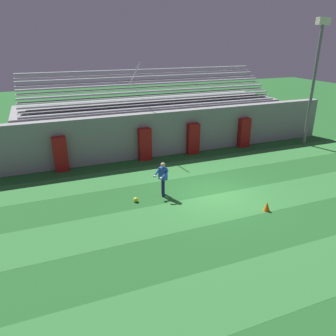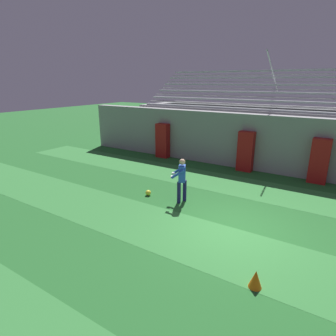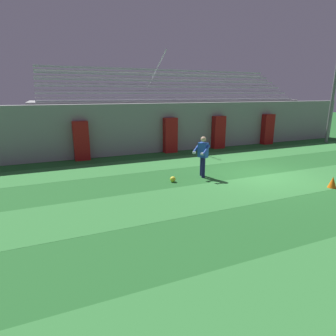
{
  "view_description": "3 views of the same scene",
  "coord_description": "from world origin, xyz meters",
  "px_view_note": "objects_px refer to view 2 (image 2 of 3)",
  "views": [
    {
      "loc": [
        -7.44,
        -12.34,
        7.01
      ],
      "look_at": [
        -2.33,
        0.41,
        1.57
      ],
      "focal_mm": 35.0,
      "sensor_mm": 36.0,
      "label": 1
    },
    {
      "loc": [
        2.4,
        -7.57,
        4.34
      ],
      "look_at": [
        -3.82,
        2.18,
        0.76
      ],
      "focal_mm": 30.0,
      "sensor_mm": 36.0,
      "label": 2
    },
    {
      "loc": [
        -8.1,
        -8.82,
        3.35
      ],
      "look_at": [
        -4.28,
        0.11,
        0.76
      ],
      "focal_mm": 30.0,
      "sensor_mm": 36.0,
      "label": 3
    }
  ],
  "objects_px": {
    "padding_pillar_gate_left": "(246,151)",
    "padding_pillar_gate_right": "(319,161)",
    "padding_pillar_far_left": "(163,141)",
    "traffic_cone": "(256,279)",
    "goalkeeper": "(182,178)",
    "soccer_ball": "(148,193)"
  },
  "relations": [
    {
      "from": "padding_pillar_gate_right",
      "to": "padding_pillar_far_left",
      "type": "relative_size",
      "value": 1.0
    },
    {
      "from": "padding_pillar_gate_right",
      "to": "goalkeeper",
      "type": "bearing_deg",
      "value": -128.63
    },
    {
      "from": "padding_pillar_gate_left",
      "to": "traffic_cone",
      "type": "height_order",
      "value": "padding_pillar_gate_left"
    },
    {
      "from": "padding_pillar_gate_left",
      "to": "goalkeeper",
      "type": "relative_size",
      "value": 1.19
    },
    {
      "from": "padding_pillar_gate_right",
      "to": "traffic_cone",
      "type": "distance_m",
      "value": 8.22
    },
    {
      "from": "padding_pillar_far_left",
      "to": "soccer_ball",
      "type": "bearing_deg",
      "value": -62.02
    },
    {
      "from": "traffic_cone",
      "to": "padding_pillar_far_left",
      "type": "bearing_deg",
      "value": 133.86
    },
    {
      "from": "soccer_ball",
      "to": "padding_pillar_gate_right",
      "type": "bearing_deg",
      "value": 43.85
    },
    {
      "from": "goalkeeper",
      "to": "padding_pillar_gate_left",
      "type": "bearing_deg",
      "value": 81.36
    },
    {
      "from": "padding_pillar_far_left",
      "to": "padding_pillar_gate_left",
      "type": "bearing_deg",
      "value": 0.0
    },
    {
      "from": "padding_pillar_gate_right",
      "to": "padding_pillar_far_left",
      "type": "bearing_deg",
      "value": 180.0
    },
    {
      "from": "padding_pillar_gate_left",
      "to": "padding_pillar_far_left",
      "type": "relative_size",
      "value": 1.0
    },
    {
      "from": "padding_pillar_far_left",
      "to": "goalkeeper",
      "type": "height_order",
      "value": "padding_pillar_far_left"
    },
    {
      "from": "padding_pillar_gate_left",
      "to": "traffic_cone",
      "type": "relative_size",
      "value": 4.75
    },
    {
      "from": "padding_pillar_gate_right",
      "to": "goalkeeper",
      "type": "distance_m",
      "value": 6.48
    },
    {
      "from": "padding_pillar_gate_left",
      "to": "padding_pillar_gate_right",
      "type": "xyz_separation_m",
      "value": [
        3.28,
        0.0,
        0.0
      ]
    },
    {
      "from": "goalkeeper",
      "to": "soccer_ball",
      "type": "distance_m",
      "value": 1.65
    },
    {
      "from": "goalkeeper",
      "to": "padding_pillar_gate_right",
      "type": "bearing_deg",
      "value": 51.37
    },
    {
      "from": "padding_pillar_far_left",
      "to": "traffic_cone",
      "type": "height_order",
      "value": "padding_pillar_far_left"
    },
    {
      "from": "padding_pillar_gate_left",
      "to": "padding_pillar_gate_right",
      "type": "bearing_deg",
      "value": 0.0
    },
    {
      "from": "padding_pillar_gate_right",
      "to": "padding_pillar_gate_left",
      "type": "bearing_deg",
      "value": 180.0
    },
    {
      "from": "padding_pillar_gate_right",
      "to": "padding_pillar_far_left",
      "type": "distance_m",
      "value": 8.24
    }
  ]
}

